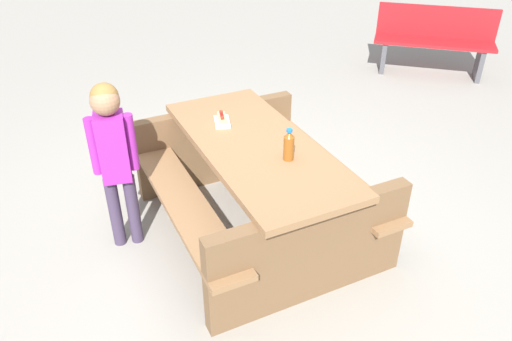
# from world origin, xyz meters

# --- Properties ---
(ground_plane) EXTENTS (30.00, 30.00, 0.00)m
(ground_plane) POSITION_xyz_m (0.00, 0.00, 0.00)
(ground_plane) COLOR gray
(ground_plane) RESTS_ON ground
(picnic_table) EXTENTS (1.90, 1.53, 0.75)m
(picnic_table) POSITION_xyz_m (0.00, 0.00, 0.44)
(picnic_table) COLOR olive
(picnic_table) RESTS_ON ground
(soda_bottle) EXTENTS (0.07, 0.07, 0.22)m
(soda_bottle) POSITION_xyz_m (-0.28, -0.12, 0.85)
(soda_bottle) COLOR brown
(soda_bottle) RESTS_ON picnic_table
(hotdog_tray) EXTENTS (0.20, 0.15, 0.08)m
(hotdog_tray) POSITION_xyz_m (0.38, 0.12, 0.78)
(hotdog_tray) COLOR white
(hotdog_tray) RESTS_ON picnic_table
(child_in_coat) EXTENTS (0.21, 0.31, 1.26)m
(child_in_coat) POSITION_xyz_m (0.20, 0.95, 0.81)
(child_in_coat) COLOR #3F334C
(child_in_coat) RESTS_ON ground
(park_bench_near) EXTENTS (1.22, 1.44, 0.85)m
(park_bench_near) POSITION_xyz_m (2.23, -3.37, 0.45)
(park_bench_near) COLOR maroon
(park_bench_near) RESTS_ON ground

